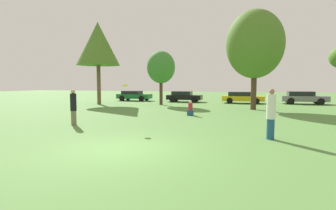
# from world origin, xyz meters

# --- Properties ---
(ground_plane) EXTENTS (120.00, 120.00, 0.00)m
(ground_plane) POSITION_xyz_m (0.00, 0.00, 0.00)
(ground_plane) COLOR #54843D
(person_thrower) EXTENTS (0.31, 0.31, 1.81)m
(person_thrower) POSITION_xyz_m (-4.67, 3.71, 0.93)
(person_thrower) COLOR #726651
(person_thrower) RESTS_ON ground
(person_catcher) EXTENTS (0.33, 0.33, 1.91)m
(person_catcher) POSITION_xyz_m (4.67, 3.03, 0.97)
(person_catcher) COLOR navy
(person_catcher) RESTS_ON ground
(frisbee) EXTENTS (0.27, 0.26, 0.13)m
(frisbee) POSITION_xyz_m (-1.75, 3.76, 2.02)
(frisbee) COLOR yellow
(bystander_sitting) EXTENTS (0.39, 0.32, 0.99)m
(bystander_sitting) POSITION_xyz_m (0.12, 9.42, 0.41)
(bystander_sitting) COLOR navy
(bystander_sitting) RESTS_ON ground
(tree_0) EXTENTS (4.26, 4.26, 8.20)m
(tree_0) POSITION_xyz_m (-10.76, 15.73, 6.05)
(tree_0) COLOR brown
(tree_0) RESTS_ON ground
(tree_1) EXTENTS (2.76, 2.76, 5.30)m
(tree_1) POSITION_xyz_m (-4.55, 17.02, 3.68)
(tree_1) COLOR #473323
(tree_1) RESTS_ON ground
(tree_2) EXTENTS (4.52, 4.52, 7.94)m
(tree_2) POSITION_xyz_m (4.12, 14.83, 5.21)
(tree_2) COLOR #473323
(tree_2) RESTS_ON ground
(parked_car_green) EXTENTS (4.12, 2.00, 1.21)m
(parked_car_green) POSITION_xyz_m (-9.77, 21.90, 0.65)
(parked_car_green) COLOR #196633
(parked_car_green) RESTS_ON ground
(parked_car_black) EXTENTS (3.98, 2.03, 1.22)m
(parked_car_black) POSITION_xyz_m (-3.42, 21.78, 0.65)
(parked_car_black) COLOR black
(parked_car_black) RESTS_ON ground
(parked_car_yellow) EXTENTS (4.36, 2.05, 1.22)m
(parked_car_yellow) POSITION_xyz_m (3.03, 21.70, 0.64)
(parked_car_yellow) COLOR gold
(parked_car_yellow) RESTS_ON ground
(parked_car_grey) EXTENTS (4.42, 2.08, 1.30)m
(parked_car_grey) POSITION_xyz_m (9.05, 22.43, 0.69)
(parked_car_grey) COLOR slate
(parked_car_grey) RESTS_ON ground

